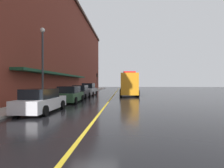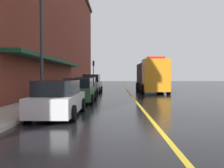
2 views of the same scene
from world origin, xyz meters
name	(u,v)px [view 1 (image 1 of 2)]	position (x,y,z in m)	size (l,w,h in m)	color
ground_plane	(115,93)	(0.00, 25.00, 0.00)	(112.00, 112.00, 0.00)	black
sidewalk_left	(82,93)	(-6.20, 25.00, 0.07)	(2.40, 70.00, 0.15)	#ADA8A0
lane_center_stripe	(115,93)	(0.00, 25.00, 0.00)	(0.16, 70.00, 0.01)	gold
brick_building_left	(40,46)	(-14.10, 24.00, 8.84)	(14.57, 64.00, 17.66)	maroon
parked_car_0	(42,101)	(-3.97, 3.03, 0.75)	(1.99, 4.89, 1.57)	silver
parked_car_1	(70,95)	(-3.87, 9.12, 0.77)	(2.11, 4.49, 1.63)	#2D5133
parked_car_2	(81,92)	(-4.00, 14.38, 0.79)	(2.05, 4.61, 1.68)	black
parked_car_3	(89,90)	(-3.94, 19.57, 0.89)	(2.14, 4.27, 1.92)	silver
utility_truck	(129,85)	(2.39, 19.32, 1.70)	(2.79, 8.07, 3.58)	orange
parking_meter_0	(75,89)	(-5.35, 16.53, 1.06)	(0.14, 0.18, 1.33)	#4C4C51
parking_meter_1	(71,90)	(-5.35, 14.41, 1.06)	(0.14, 0.18, 1.33)	#4C4C51
parking_meter_2	(56,92)	(-5.35, 9.38, 1.06)	(0.14, 0.18, 1.33)	#4C4C51
street_lamp_left	(43,57)	(-5.95, 7.50, 4.40)	(0.44, 0.44, 6.94)	#33383D
traffic_light_near	(97,78)	(-5.29, 38.14, 3.16)	(0.38, 0.36, 4.30)	#232326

